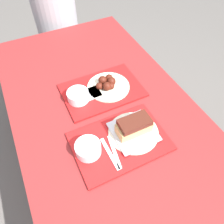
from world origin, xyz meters
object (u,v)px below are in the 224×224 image
(bowl_coleslaw_far, at_px, (78,95))
(wings_plate_far, at_px, (108,84))
(tray_far, at_px, (102,90))
(bowl_coleslaw_near, at_px, (88,148))
(brisket_sandwich_plate, at_px, (134,129))
(person_seated_across, at_px, (55,14))
(tray_near, at_px, (120,141))

(bowl_coleslaw_far, relative_size, wings_plate_far, 0.48)
(tray_far, height_order, bowl_coleslaw_near, bowl_coleslaw_near)
(tray_far, height_order, bowl_coleslaw_far, bowl_coleslaw_far)
(brisket_sandwich_plate, distance_m, person_seated_across, 1.27)
(person_seated_across, bearing_deg, brisket_sandwich_plate, -89.91)
(tray_near, distance_m, bowl_coleslaw_near, 0.16)
(brisket_sandwich_plate, distance_m, bowl_coleslaw_far, 0.35)
(person_seated_across, bearing_deg, tray_far, -90.72)
(tray_far, distance_m, bowl_coleslaw_near, 0.39)
(tray_near, distance_m, bowl_coleslaw_far, 0.34)
(wings_plate_far, xyz_separation_m, person_seated_across, (-0.02, 0.94, -0.02))
(tray_near, height_order, person_seated_across, person_seated_across)
(brisket_sandwich_plate, bearing_deg, tray_far, 92.46)
(brisket_sandwich_plate, height_order, wings_plate_far, brisket_sandwich_plate)
(tray_near, distance_m, wings_plate_far, 0.36)
(bowl_coleslaw_far, bearing_deg, tray_far, 4.73)
(tray_near, height_order, brisket_sandwich_plate, brisket_sandwich_plate)
(tray_far, relative_size, person_seated_across, 0.60)
(tray_near, height_order, wings_plate_far, wings_plate_far)
(bowl_coleslaw_near, bearing_deg, brisket_sandwich_plate, -0.03)
(brisket_sandwich_plate, bearing_deg, bowl_coleslaw_far, 116.53)
(person_seated_across, bearing_deg, tray_near, -93.28)
(bowl_coleslaw_near, height_order, bowl_coleslaw_far, same)
(tray_near, xyz_separation_m, brisket_sandwich_plate, (0.08, 0.01, 0.04))
(tray_far, bearing_deg, bowl_coleslaw_far, -175.27)
(wings_plate_far, bearing_deg, tray_far, -171.59)
(tray_near, distance_m, person_seated_across, 1.28)
(bowl_coleslaw_far, bearing_deg, tray_near, -76.00)
(bowl_coleslaw_far, xyz_separation_m, wings_plate_far, (0.18, 0.02, -0.01))
(bowl_coleslaw_near, bearing_deg, person_seated_across, 80.01)
(tray_far, bearing_deg, person_seated_across, 89.28)
(tray_far, xyz_separation_m, wings_plate_far, (0.04, 0.01, 0.02))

